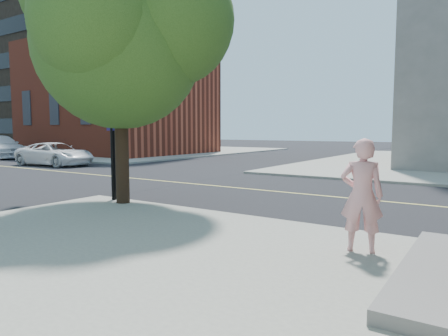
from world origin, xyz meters
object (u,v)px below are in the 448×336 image
Objects in this scene: man_on_phone at (362,195)px; car_a at (55,154)px; signal_pole at (62,74)px; street_tree at (123,25)px.

car_a is (-20.73, 8.12, -0.38)m from man_on_phone.
signal_pole is 0.92× the size of car_a.
signal_pole is at bearing -22.73° from man_on_phone.
signal_pole is 13.27m from car_a.
man_on_phone is 22.26m from car_a.
street_tree reaches higher than man_on_phone.
street_tree reaches higher than car_a.
signal_pole is (-9.88, 1.21, 2.90)m from man_on_phone.
man_on_phone is 10.37m from signal_pole.
man_on_phone reaches higher than car_a.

